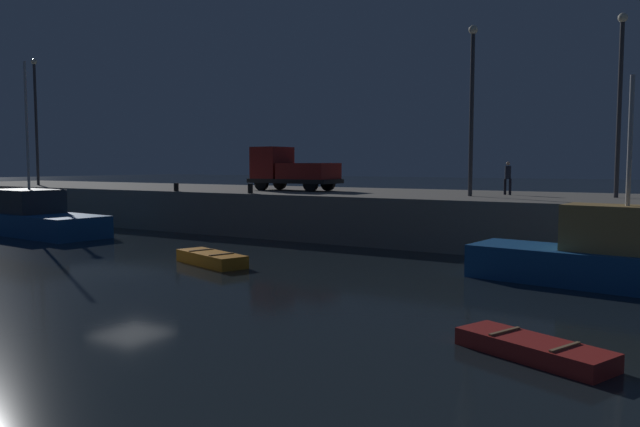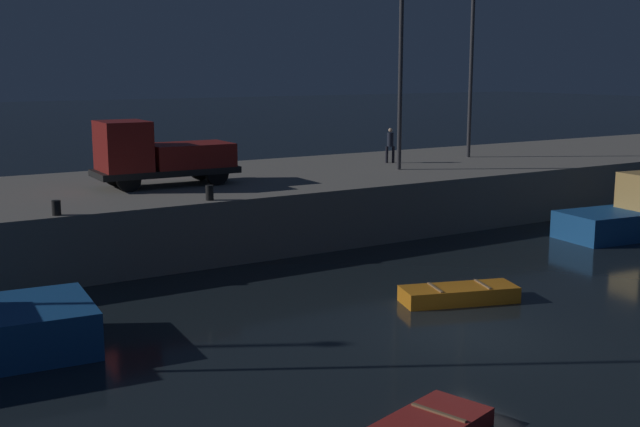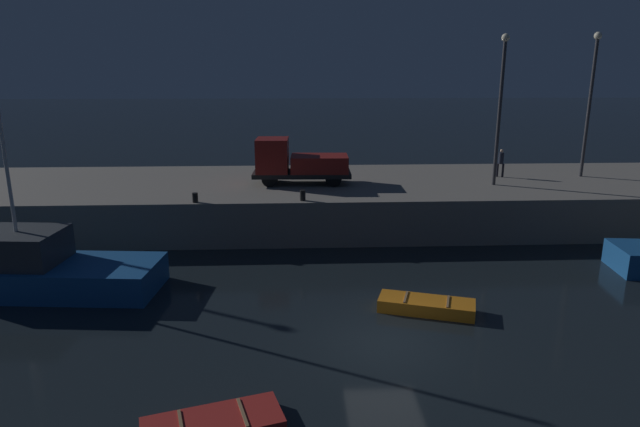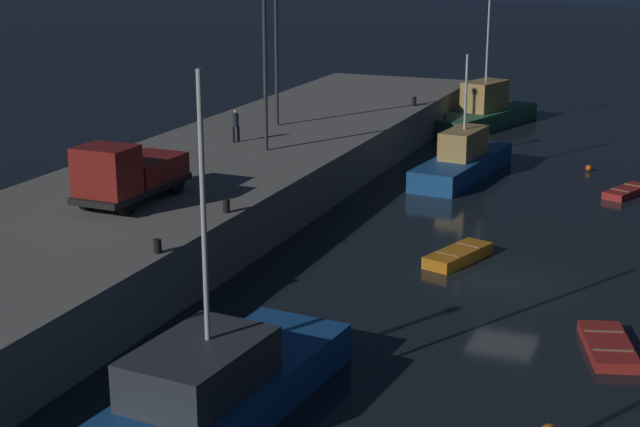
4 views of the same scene
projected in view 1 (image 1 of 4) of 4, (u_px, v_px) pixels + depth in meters
name	position (u px, v px, depth m)	size (l,w,h in m)	color
ground_plane	(131.00, 269.00, 23.00)	(320.00, 320.00, 0.00)	black
pier_quay	(337.00, 211.00, 35.97)	(72.37, 10.91, 2.34)	gray
fishing_boat_blue	(34.00, 217.00, 34.34)	(9.84, 3.98, 9.55)	#195193
fishing_boat_orange	(623.00, 260.00, 19.37)	(9.70, 3.58, 6.63)	#195193
rowboat_white_mid	(533.00, 349.00, 12.45)	(3.34, 2.18, 0.41)	#B22823
dinghy_red_small	(211.00, 259.00, 23.97)	(3.68, 2.21, 0.52)	orange
lamp_post_west	(36.00, 113.00, 45.86)	(0.44, 0.44, 9.34)	#38383D
lamp_post_east	(472.00, 97.00, 29.80)	(0.44, 0.44, 8.21)	#38383D
lamp_post_central	(620.00, 91.00, 28.42)	(0.44, 0.44, 8.45)	#38383D
utility_truck	(290.00, 170.00, 36.64)	(5.61, 2.34, 2.60)	black
dockworker	(508.00, 176.00, 31.42)	(0.42, 0.41, 1.70)	black
bollard_west	(176.00, 187.00, 35.65)	(0.28, 0.28, 0.47)	black
bollard_east	(250.00, 188.00, 32.99)	(0.28, 0.28, 0.53)	black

